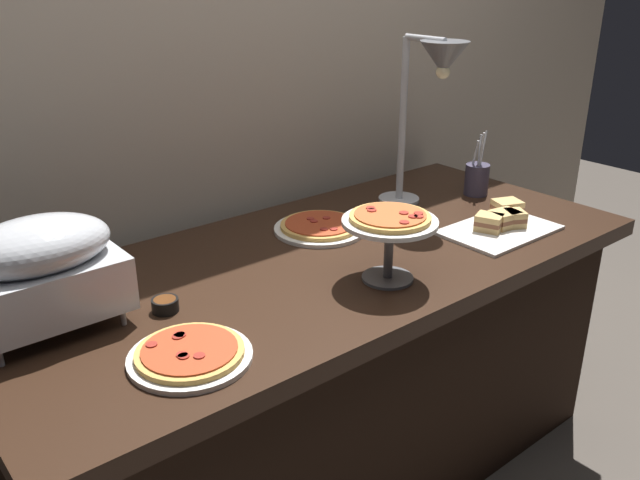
% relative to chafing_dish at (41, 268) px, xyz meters
% --- Properties ---
extents(ground_plane, '(8.00, 8.00, 0.00)m').
position_rel_chafing_dish_xyz_m(ground_plane, '(0.74, -0.08, -0.91)').
color(ground_plane, '#4C443D').
extents(back_wall, '(4.40, 0.04, 2.40)m').
position_rel_chafing_dish_xyz_m(back_wall, '(0.74, 0.42, 0.29)').
color(back_wall, '#B7A893').
rests_on(back_wall, ground_plane).
extents(buffet_table, '(1.90, 0.84, 0.76)m').
position_rel_chafing_dish_xyz_m(buffet_table, '(0.74, -0.08, -0.52)').
color(buffet_table, black).
rests_on(buffet_table, ground_plane).
extents(chafing_dish, '(0.33, 0.23, 0.26)m').
position_rel_chafing_dish_xyz_m(chafing_dish, '(0.00, 0.00, 0.00)').
color(chafing_dish, '#B7BABF').
rests_on(chafing_dish, buffet_table).
extents(heat_lamp, '(0.15, 0.30, 0.56)m').
position_rel_chafing_dish_xyz_m(heat_lamp, '(1.23, -0.02, 0.29)').
color(heat_lamp, '#B7BABF').
rests_on(heat_lamp, buffet_table).
extents(pizza_plate_front, '(0.28, 0.28, 0.03)m').
position_rel_chafing_dish_xyz_m(pizza_plate_front, '(0.84, 0.07, -0.14)').
color(pizza_plate_front, white).
rests_on(pizza_plate_front, buffet_table).
extents(pizza_plate_center, '(0.26, 0.26, 0.03)m').
position_rel_chafing_dish_xyz_m(pizza_plate_center, '(0.18, -0.32, -0.14)').
color(pizza_plate_center, white).
rests_on(pizza_plate_center, buffet_table).
extents(pizza_plate_raised_stand, '(0.24, 0.24, 0.19)m').
position_rel_chafing_dish_xyz_m(pizza_plate_raised_stand, '(0.76, -0.31, -0.00)').
color(pizza_plate_raised_stand, '#595B60').
rests_on(pizza_plate_raised_stand, buffet_table).
extents(sandwich_platter, '(0.35, 0.23, 0.06)m').
position_rel_chafing_dish_xyz_m(sandwich_platter, '(1.29, -0.28, -0.13)').
color(sandwich_platter, white).
rests_on(sandwich_platter, buffet_table).
extents(sauce_cup_near, '(0.06, 0.06, 0.03)m').
position_rel_chafing_dish_xyz_m(sauce_cup_near, '(0.24, -0.09, -0.13)').
color(sauce_cup_near, black).
rests_on(sauce_cup_near, buffet_table).
extents(utensil_holder, '(0.08, 0.08, 0.23)m').
position_rel_chafing_dish_xyz_m(utensil_holder, '(1.49, -0.02, -0.09)').
color(utensil_holder, '#383347').
rests_on(utensil_holder, buffet_table).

